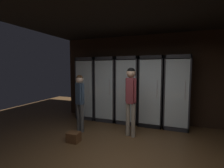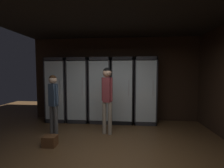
{
  "view_description": "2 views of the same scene",
  "coord_description": "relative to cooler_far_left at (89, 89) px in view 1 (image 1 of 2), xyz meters",
  "views": [
    {
      "loc": [
        0.73,
        -2.28,
        1.71
      ],
      "look_at": [
        -1.1,
        2.54,
        1.24
      ],
      "focal_mm": 25.93,
      "sensor_mm": 36.0,
      "label": 1
    },
    {
      "loc": [
        0.25,
        -2.37,
        1.61
      ],
      "look_at": [
        -0.22,
        2.59,
        1.26
      ],
      "focal_mm": 25.15,
      "sensor_mm": 36.0,
      "label": 2
    }
  ],
  "objects": [
    {
      "name": "shopper_near",
      "position": [
        1.79,
        -1.08,
        0.08
      ],
      "size": [
        0.29,
        0.23,
        1.75
      ],
      "color": "gray",
      "rests_on": "ground"
    },
    {
      "name": "cooler_right",
      "position": [
        2.15,
        0.0,
        -0.0
      ],
      "size": [
        0.68,
        0.63,
        2.1
      ],
      "color": "black",
      "rests_on": "ground"
    },
    {
      "name": "cooler_center",
      "position": [
        1.43,
        -0.0,
        -0.0
      ],
      "size": [
        0.68,
        0.63,
        2.1
      ],
      "color": "#2B2B30",
      "rests_on": "ground"
    },
    {
      "name": "wall_back",
      "position": [
        2.04,
        0.31,
        0.37
      ],
      "size": [
        6.0,
        0.06,
        2.8
      ],
      "primitive_type": "cube",
      "color": "black",
      "rests_on": "ground"
    },
    {
      "name": "cooler_far_right",
      "position": [
        2.87,
        -0.0,
        0.0
      ],
      "size": [
        0.68,
        0.63,
        2.1
      ],
      "color": "#2B2B30",
      "rests_on": "ground"
    },
    {
      "name": "cooler_far_left",
      "position": [
        0.0,
        0.0,
        0.0
      ],
      "size": [
        0.68,
        0.63,
        2.1
      ],
      "color": "#2B2B30",
      "rests_on": "ground"
    },
    {
      "name": "ceiling_panel",
      "position": [
        2.04,
        -1.72,
        1.8
      ],
      "size": [
        6.0,
        8.0,
        0.06
      ],
      "primitive_type": "cube",
      "color": "black",
      "rests_on": "wall_back"
    },
    {
      "name": "shopper_far",
      "position": [
        0.41,
        -1.25,
        -0.06
      ],
      "size": [
        0.3,
        0.21,
        1.56
      ],
      "color": "#4C4C4C",
      "rests_on": "ground"
    },
    {
      "name": "wine_crate_floor",
      "position": [
        0.62,
        -1.88,
        -0.92
      ],
      "size": [
        0.28,
        0.24,
        0.23
      ],
      "primitive_type": "cube",
      "color": "brown",
      "rests_on": "ground"
    },
    {
      "name": "cooler_left",
      "position": [
        0.72,
        -0.0,
        -0.01
      ],
      "size": [
        0.68,
        0.63,
        2.1
      ],
      "color": "#2B2B30",
      "rests_on": "ground"
    }
  ]
}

